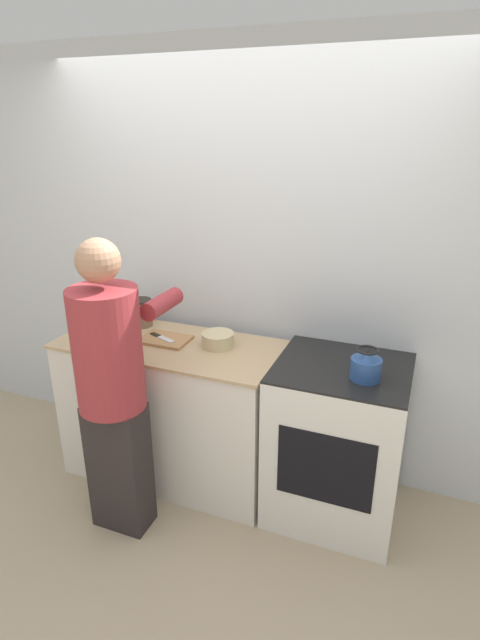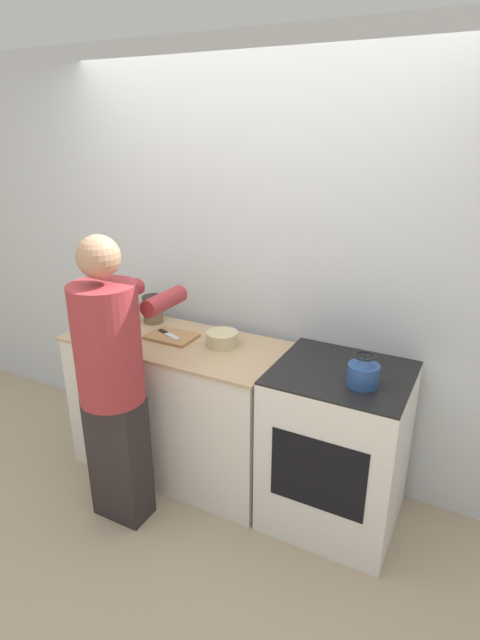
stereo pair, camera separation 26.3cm
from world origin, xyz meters
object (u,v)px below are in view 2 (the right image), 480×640
(cutting_board, at_px, (172,336))
(kettle, at_px, (363,372))
(person, at_px, (113,376))
(knife, at_px, (168,334))
(bowl_prep, at_px, (222,339))
(canister_jar, at_px, (153,309))
(oven, at_px, (336,447))

(cutting_board, xyz_separation_m, kettle, (1.19, -0.09, 0.08))
(person, relative_size, kettle, 9.99)
(person, height_order, kettle, person)
(knife, distance_m, bowl_prep, 0.35)
(bowl_prep, bearing_deg, knife, -171.55)
(person, relative_size, canister_jar, 9.22)
(kettle, relative_size, canister_jar, 0.92)
(oven, xyz_separation_m, kettle, (0.13, -0.09, 0.54))
(knife, bearing_deg, bowl_prep, 29.83)
(person, bearing_deg, cutting_board, 88.69)
(cutting_board, bearing_deg, oven, -0.01)
(oven, relative_size, kettle, 5.68)
(cutting_board, xyz_separation_m, bowl_prep, (0.33, 0.05, 0.03))
(person, distance_m, canister_jar, 0.74)
(cutting_board, height_order, bowl_prep, bowl_prep)
(kettle, bearing_deg, cutting_board, 175.48)
(knife, height_order, bowl_prep, bowl_prep)
(oven, distance_m, knife, 1.19)
(bowl_prep, bearing_deg, cutting_board, -171.67)
(oven, xyz_separation_m, bowl_prep, (-0.74, 0.05, 0.49))
(knife, xyz_separation_m, bowl_prep, (0.35, 0.05, 0.02))
(kettle, distance_m, canister_jar, 1.48)
(oven, height_order, bowl_prep, bowl_prep)
(knife, bearing_deg, person, -67.41)
(cutting_board, relative_size, bowl_prep, 1.53)
(cutting_board, xyz_separation_m, knife, (-0.02, -0.00, 0.01))
(cutting_board, relative_size, knife, 1.48)
(cutting_board, height_order, canister_jar, canister_jar)
(cutting_board, distance_m, bowl_prep, 0.33)
(kettle, relative_size, bowl_prep, 0.87)
(kettle, bearing_deg, oven, 143.45)
(cutting_board, bearing_deg, kettle, -4.52)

